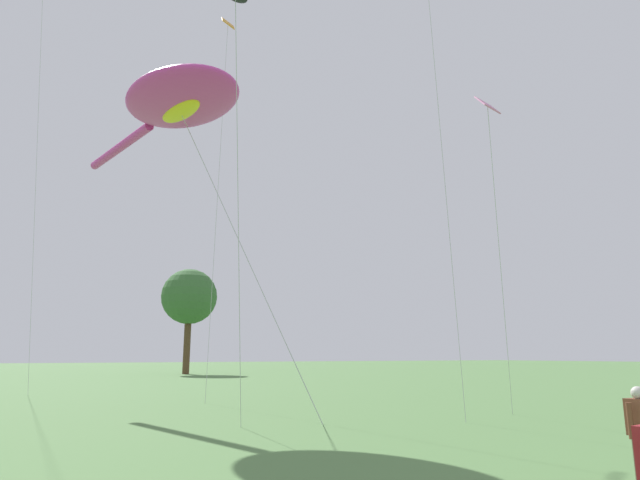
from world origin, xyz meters
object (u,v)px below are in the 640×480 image
object	(u,v)px
big_show_kite	(178,102)
small_kite_triangle_green	(226,52)
small_kite_box_yellow	(489,127)
tree_oak_left	(189,297)
small_kite_delta_white	(236,8)

from	to	relation	value
big_show_kite	small_kite_triangle_green	bearing A→B (deg)	130.94
small_kite_box_yellow	small_kite_triangle_green	xyz separation A→B (m)	(-4.16, 12.58, 7.83)
small_kite_triangle_green	tree_oak_left	bearing A→B (deg)	177.32
small_kite_triangle_green	tree_oak_left	xyz separation A→B (m)	(8.12, 34.04, -8.56)
small_kite_box_yellow	small_kite_delta_white	world-z (taller)	small_kite_delta_white
small_kite_delta_white	tree_oak_left	world-z (taller)	tree_oak_left
small_kite_triangle_green	small_kite_box_yellow	bearing A→B (deg)	29.05
small_kite_box_yellow	tree_oak_left	world-z (taller)	tree_oak_left
tree_oak_left	small_kite_triangle_green	bearing A→B (deg)	-103.42
small_kite_box_yellow	small_kite_triangle_green	size ratio (longest dim) A/B	0.52
small_kite_box_yellow	small_kite_delta_white	size ratio (longest dim) A/B	0.89
big_show_kite	small_kite_box_yellow	bearing A→B (deg)	29.23
small_kite_box_yellow	tree_oak_left	size ratio (longest dim) A/B	0.88
big_show_kite	small_kite_delta_white	bearing A→B (deg)	-16.35
small_kite_delta_white	small_kite_triangle_green	bearing A→B (deg)	-129.73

